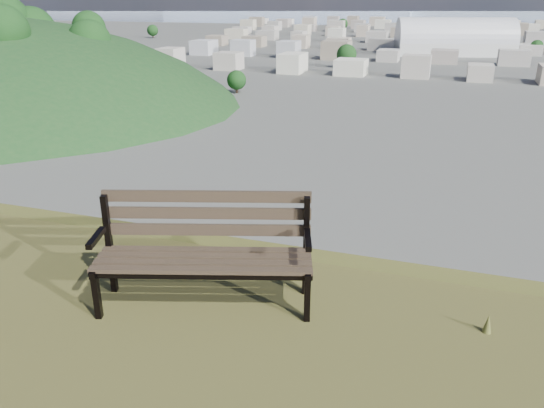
% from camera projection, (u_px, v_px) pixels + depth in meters
% --- Properties ---
extents(park_bench, '(2.09, 1.20, 1.05)m').
position_uv_depth(park_bench, '(205.00, 245.00, 4.97)').
color(park_bench, '#473629').
rests_on(park_bench, hilltop_mesa).
extents(arena, '(59.61, 36.07, 23.48)m').
position_uv_depth(arena, '(454.00, 43.00, 263.38)').
color(arena, silver).
rests_on(arena, ground).
extents(city_blocks, '(395.00, 361.00, 7.00)m').
position_uv_depth(city_blocks, '(454.00, 34.00, 358.46)').
color(city_blocks, '#BFB4A7').
rests_on(city_blocks, ground).
extents(city_trees, '(406.52, 387.20, 9.98)m').
position_uv_depth(city_trees, '(404.00, 39.00, 299.19)').
color(city_trees, '#332319').
rests_on(city_trees, ground).
extents(bay_water, '(2400.00, 700.00, 0.12)m').
position_uv_depth(bay_water, '(458.00, 15.00, 805.78)').
color(bay_water, '#8B97B1').
rests_on(bay_water, ground).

